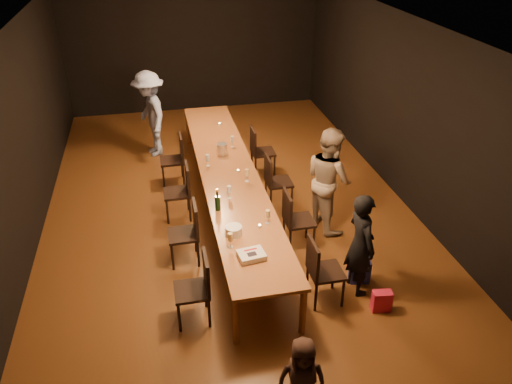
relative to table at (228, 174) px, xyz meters
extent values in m
plane|color=#482112|center=(0.00, 0.00, -0.70)|extent=(10.00, 10.00, 0.00)
cube|color=black|center=(0.00, 5.00, 0.80)|extent=(6.00, 0.04, 3.00)
cube|color=black|center=(-3.00, 0.00, 0.80)|extent=(0.04, 10.00, 3.00)
cube|color=black|center=(3.00, 0.00, 0.80)|extent=(0.04, 10.00, 3.00)
cube|color=silver|center=(0.00, 0.00, 2.30)|extent=(6.00, 10.00, 0.04)
cube|color=brown|center=(0.00, 0.00, 0.02)|extent=(0.90, 6.00, 0.05)
cylinder|color=brown|center=(-0.40, -2.90, -0.35)|extent=(0.08, 0.08, 0.70)
cylinder|color=brown|center=(0.40, -2.90, -0.35)|extent=(0.08, 0.08, 0.70)
cylinder|color=brown|center=(-0.40, 2.90, -0.35)|extent=(0.08, 0.08, 0.70)
cylinder|color=brown|center=(0.40, 2.90, -0.35)|extent=(0.08, 0.08, 0.70)
imported|color=black|center=(1.33, -2.28, 0.02)|extent=(0.41, 0.57, 1.44)
imported|color=tan|center=(1.44, -0.74, 0.13)|extent=(0.82, 0.94, 1.67)
imported|color=#8A9ED5|center=(-1.15, 2.54, 0.16)|extent=(0.89, 1.24, 1.73)
imported|color=#3E2923|center=(0.06, -3.97, -0.20)|extent=(0.54, 0.40, 1.00)
cube|color=#DB2049|center=(1.49, -2.74, -0.56)|extent=(0.26, 0.16, 0.29)
cube|color=#293CB4|center=(1.44, -2.15, -0.54)|extent=(0.29, 0.22, 0.33)
cube|color=white|center=(-0.09, -2.30, 0.08)|extent=(0.35, 0.30, 0.07)
cube|color=black|center=(-0.09, -2.33, 0.12)|extent=(0.12, 0.10, 0.00)
cube|color=red|center=(-0.09, -2.23, 0.12)|extent=(0.17, 0.05, 0.00)
cylinder|color=white|center=(-0.22, -1.77, 0.11)|extent=(0.29, 0.29, 0.12)
cylinder|color=silver|center=(0.00, 0.64, 0.15)|extent=(0.24, 0.24, 0.20)
cylinder|color=#B2B7B2|center=(0.15, -1.67, 0.06)|extent=(0.05, 0.05, 0.03)
cylinder|color=#B2B7B2|center=(0.15, -0.05, 0.06)|extent=(0.05, 0.05, 0.03)
cylinder|color=#B2B7B2|center=(0.15, 1.97, 0.06)|extent=(0.05, 0.05, 0.03)
camera|label=1|loc=(-1.05, -7.06, 3.78)|focal=35.00mm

